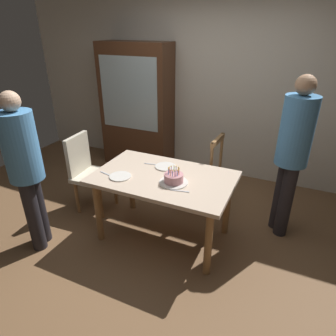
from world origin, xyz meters
TOP-DOWN VIEW (x-y plane):
  - ground at (0.00, 0.00)m, footprint 6.40×6.40m
  - back_wall at (0.00, 1.85)m, footprint 6.40×0.10m
  - dining_table at (0.00, 0.00)m, footprint 1.40×0.87m
  - birthday_cake at (0.15, -0.09)m, footprint 0.28×0.28m
  - plate_near_celebrant at (-0.39, -0.20)m, footprint 0.22×0.22m
  - plate_far_side at (-0.07, 0.20)m, footprint 0.22×0.22m
  - fork_near_celebrant at (-0.55, -0.20)m, footprint 0.18×0.06m
  - fork_far_side at (-0.23, 0.19)m, footprint 0.18×0.04m
  - fork_near_guest at (0.26, -0.21)m, footprint 0.18×0.05m
  - chair_spindle_back at (0.17, 0.75)m, footprint 0.46×0.46m
  - chair_upholstered at (-1.09, 0.14)m, footprint 0.47×0.47m
  - person_celebrant at (-1.13, -0.66)m, footprint 0.32×0.32m
  - person_guest at (1.14, 0.63)m, footprint 0.32×0.32m
  - china_cabinet at (-1.19, 1.56)m, footprint 1.10×0.45m

SIDE VIEW (x-z plane):
  - ground at x=0.00m, z-range 0.00..0.00m
  - chair_spindle_back at x=0.17m, z-range -0.02..0.93m
  - chair_upholstered at x=-1.09m, z-range 0.06..1.01m
  - dining_table at x=0.00m, z-range 0.27..1.01m
  - fork_near_celebrant at x=-0.55m, z-range 0.74..0.75m
  - fork_far_side at x=-0.23m, z-range 0.74..0.75m
  - fork_near_guest at x=0.26m, z-range 0.74..0.75m
  - plate_near_celebrant at x=-0.39m, z-range 0.74..0.75m
  - plate_far_side at x=-0.07m, z-range 0.74..0.75m
  - birthday_cake at x=0.15m, z-range 0.70..0.87m
  - person_celebrant at x=-1.13m, z-range 0.11..1.73m
  - china_cabinet at x=-1.19m, z-range 0.00..1.90m
  - person_guest at x=1.14m, z-range 0.12..1.84m
  - back_wall at x=0.00m, z-range 0.00..2.60m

